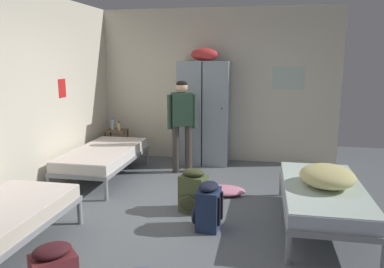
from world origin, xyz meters
TOP-DOWN VIEW (x-y plane):
  - ground_plane at (0.00, 0.00)m, footprint 8.28×8.28m
  - room_backdrop at (-1.17, 1.20)m, footprint 4.40×5.24m
  - locker_bank at (-0.18, 2.31)m, footprint 0.90×0.55m
  - shelf_unit at (-1.84, 2.24)m, footprint 0.38×0.30m
  - bed_right at (1.59, -0.09)m, footprint 0.90×1.90m
  - bed_left_rear at (-1.59, 1.09)m, footprint 0.90×1.90m
  - bedding_heap at (1.62, -0.12)m, footprint 0.60×0.71m
  - person_traveler at (-0.44, 1.65)m, footprint 0.45×0.31m
  - water_bottle at (-1.92, 2.26)m, footprint 0.06×0.06m
  - lotion_bottle at (-1.77, 2.20)m, footprint 0.06×0.06m
  - backpack_navy at (0.31, -0.41)m, footprint 0.35×0.33m
  - backpack_olive at (0.05, 0.05)m, footprint 0.37×0.38m
  - clothes_pile_pink at (0.38, 0.73)m, footprint 0.59×0.41m

SIDE VIEW (x-z plane):
  - ground_plane at x=0.00m, z-range 0.00..0.00m
  - clothes_pile_pink at x=0.38m, z-range 0.00..0.10m
  - backpack_navy at x=0.31m, z-range -0.02..0.53m
  - backpack_olive at x=0.05m, z-range -0.02..0.53m
  - shelf_unit at x=-1.84m, z-range 0.06..0.63m
  - bed_right at x=1.59m, z-range 0.14..0.63m
  - bed_left_rear at x=-1.59m, z-range 0.14..0.63m
  - bedding_heap at x=1.62m, z-range 0.49..0.72m
  - lotion_bottle at x=-1.77m, z-range 0.56..0.73m
  - water_bottle at x=-1.92m, z-range 0.56..0.78m
  - person_traveler at x=-0.44m, z-range 0.16..1.70m
  - locker_bank at x=-0.18m, z-range -0.07..2.00m
  - room_backdrop at x=-1.17m, z-range 0.00..2.78m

